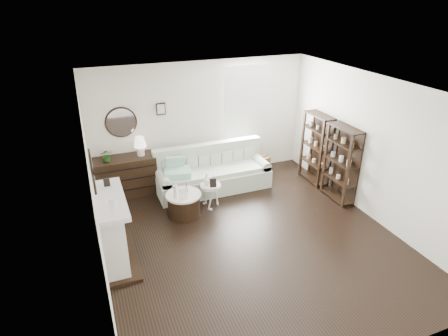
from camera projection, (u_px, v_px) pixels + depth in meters
name	position (u px, v px, depth m)	size (l,w,h in m)	color
room	(232.00, 108.00, 8.55)	(5.50, 5.50, 5.50)	black
fireplace	(113.00, 232.00, 5.98)	(0.50, 1.40, 1.84)	silver
shelf_unit_far	(316.00, 148.00, 8.45)	(0.30, 0.80, 1.60)	black
shelf_unit_near	(341.00, 164.00, 7.70)	(0.30, 0.80, 1.60)	black
sofa	(212.00, 174.00, 8.34)	(2.49, 0.86, 0.97)	beige
quilt	(178.00, 173.00, 7.86)	(0.55, 0.45, 0.14)	#299977
suitcase	(257.00, 168.00, 8.90)	(0.66, 0.22, 0.44)	brown
dresser	(126.00, 176.00, 8.02)	(1.29, 0.55, 0.86)	black
table_lamp	(140.00, 146.00, 7.87)	(0.26, 0.26, 0.41)	white
potted_plant	(107.00, 155.00, 7.63)	(0.24, 0.21, 0.27)	#215017
drum_table	(184.00, 205.00, 7.32)	(0.69, 0.69, 0.48)	black
pedestal_table	(210.00, 187.00, 7.52)	(0.42, 0.42, 0.51)	white
eiffel_drum	(186.00, 188.00, 7.24)	(0.12, 0.12, 0.20)	black
bottle_drum	(175.00, 190.00, 7.03)	(0.08, 0.08, 0.32)	silver
card_frame_drum	(183.00, 194.00, 7.01)	(0.16, 0.01, 0.21)	white
eiffel_ped	(214.00, 180.00, 7.52)	(0.10, 0.10, 0.17)	black
flask_ped	(207.00, 179.00, 7.44)	(0.14, 0.14, 0.25)	silver
card_frame_ped	(213.00, 183.00, 7.38)	(0.13, 0.01, 0.18)	black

